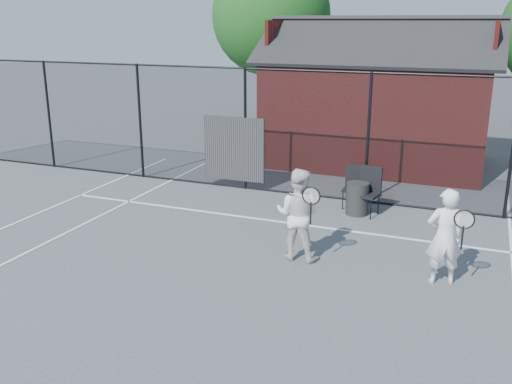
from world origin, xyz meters
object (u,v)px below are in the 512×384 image
at_px(player_back, 298,214).
at_px(chair_right, 353,188).
at_px(player_front, 445,237).
at_px(chair_left, 366,192).
at_px(waste_bin, 357,199).
at_px(clubhouse, 378,108).

xyz_separation_m(player_back, chair_right, (0.30, 3.17, -0.36)).
distance_m(player_front, player_back, 2.47).
relative_size(chair_left, chair_right, 1.11).
height_order(chair_right, waste_bin, chair_right).
distance_m(player_back, chair_left, 2.86).
relative_size(chair_right, waste_bin, 1.31).
distance_m(clubhouse, chair_right, 4.65).
bearing_deg(chair_right, waste_bin, -66.45).
bearing_deg(chair_right, chair_left, -48.24).
bearing_deg(waste_bin, player_front, -55.28).
relative_size(player_back, waste_bin, 2.31).
distance_m(player_back, chair_right, 3.20).
bearing_deg(chair_left, chair_right, 145.01).
height_order(player_front, chair_right, player_front).
bearing_deg(chair_left, player_front, -45.63).
xyz_separation_m(player_front, chair_right, (-2.17, 3.26, -0.33)).
height_order(player_front, chair_left, player_front).
distance_m(player_back, waste_bin, 2.84).
height_order(clubhouse, player_front, clubhouse).
relative_size(player_front, chair_right, 1.70).
bearing_deg(chair_right, player_front, -57.40).
relative_size(clubhouse, waste_bin, 9.15).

